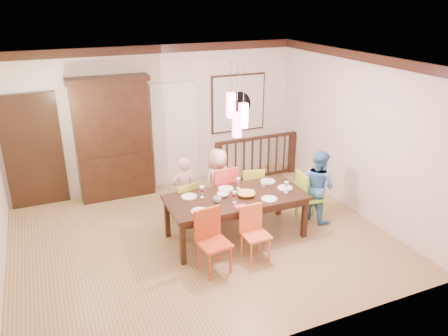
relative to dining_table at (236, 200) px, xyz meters
name	(u,v)px	position (x,y,z in m)	size (l,w,h in m)	color
floor	(202,239)	(-0.55, 0.15, -0.67)	(6.00, 6.00, 0.00)	olive
ceiling	(198,62)	(-0.55, 0.15, 2.23)	(6.00, 6.00, 0.00)	white
wall_back	(157,118)	(-0.55, 2.65, 0.78)	(6.00, 6.00, 0.00)	beige
wall_right	(356,135)	(2.45, 0.15, 0.78)	(5.00, 5.00, 0.00)	beige
crown_molding	(198,68)	(-0.55, 0.15, 2.15)	(6.00, 5.00, 0.16)	black
panel_door	(34,153)	(-2.95, 2.60, 0.38)	(1.04, 0.07, 2.24)	black
white_doorway	(175,135)	(-0.20, 2.62, 0.38)	(0.97, 0.05, 2.22)	silver
painting	(238,103)	(1.25, 2.61, 0.93)	(1.25, 0.06, 1.25)	black
pendant_cluster	(237,115)	(0.00, 0.00, 1.43)	(0.27, 0.21, 1.14)	#EC466F
dining_table	(236,200)	(0.00, 0.00, 0.00)	(2.28, 1.07, 0.75)	black
chair_far_left	(184,201)	(-0.68, 0.69, -0.19)	(0.44, 0.44, 0.85)	#A5B72D
chair_far_mid	(221,188)	(0.05, 0.76, -0.10)	(0.49, 0.49, 1.01)	red
chair_far_right	(251,185)	(0.67, 0.78, -0.17)	(0.47, 0.47, 0.88)	#C3D035
chair_near_left	(214,239)	(-0.70, -0.77, -0.13)	(0.48, 0.48, 0.95)	#C4431B
chair_near_mid	(256,231)	(0.00, -0.72, -0.19)	(0.39, 0.39, 0.85)	orange
chair_end_right	(311,193)	(1.45, 0.00, -0.14)	(0.47, 0.47, 0.94)	#97D225
china_hutch	(113,138)	(-1.51, 2.45, 0.53)	(1.52, 0.46, 2.40)	black
balustrade	(256,157)	(1.46, 2.10, -0.17)	(1.93, 0.12, 0.96)	black
person_far_left	(184,190)	(-0.62, 0.85, -0.06)	(0.45, 0.29, 1.22)	#FFC4C2
person_far_mid	(218,182)	(0.04, 0.87, -0.04)	(0.62, 0.40, 1.27)	beige
person_end_right	(318,186)	(1.61, 0.00, -0.02)	(0.63, 0.49, 1.30)	#4789C6
serving_bowl	(246,194)	(0.15, -0.07, 0.11)	(0.29, 0.29, 0.07)	gold
small_bowl	(223,195)	(-0.20, 0.07, 0.11)	(0.20, 0.20, 0.06)	white
cup_left	(217,199)	(-0.36, -0.08, 0.13)	(0.13, 0.13, 0.10)	silver
cup_right	(264,185)	(0.57, 0.11, 0.12)	(0.09, 0.09, 0.09)	silver
plate_far_left	(189,196)	(-0.71, 0.27, 0.09)	(0.26, 0.26, 0.01)	white
plate_far_mid	(226,188)	(-0.04, 0.33, 0.09)	(0.26, 0.26, 0.01)	white
plate_far_right	(268,181)	(0.76, 0.32, 0.09)	(0.26, 0.26, 0.01)	white
plate_near_left	(200,211)	(-0.73, -0.27, 0.09)	(0.26, 0.26, 0.01)	white
plate_near_mid	(269,199)	(0.44, -0.32, 0.09)	(0.26, 0.26, 0.01)	white
plate_end_right	(285,188)	(0.89, -0.05, 0.09)	(0.26, 0.26, 0.01)	white
wine_glass_a	(202,192)	(-0.52, 0.17, 0.17)	(0.08, 0.08, 0.19)	#590C19
wine_glass_b	(238,183)	(0.16, 0.26, 0.17)	(0.08, 0.08, 0.19)	silver
wine_glass_c	(234,197)	(-0.12, -0.20, 0.17)	(0.08, 0.08, 0.19)	#590C19
wine_glass_d	(286,187)	(0.82, -0.20, 0.17)	(0.08, 0.08, 0.19)	silver
napkin	(241,206)	(-0.10, -0.38, 0.09)	(0.18, 0.14, 0.01)	#D83359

